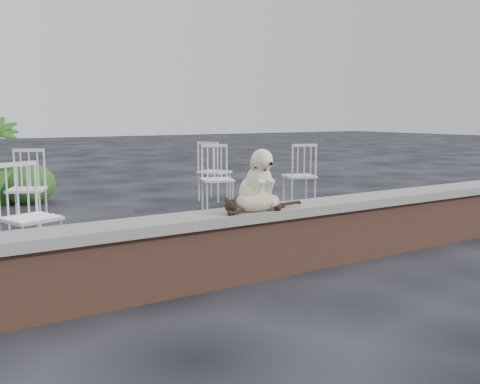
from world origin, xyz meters
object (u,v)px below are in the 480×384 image
chair_d (217,179)px  chair_c (299,175)px  dog (255,178)px  chair_a (30,216)px  chair_e (214,171)px  chair_b (27,188)px  cat (257,202)px

chair_d → chair_c: bearing=6.8°
dog → chair_a: bearing=144.6°
chair_e → chair_b: (-2.97, -0.56, 0.00)m
cat → chair_e: chair_e is taller
chair_e → cat: bearing=127.2°
chair_c → chair_e: (-0.76, 1.21, 0.00)m
chair_c → chair_e: 1.42m
chair_a → dog: bearing=-57.0°
chair_a → chair_d: 3.26m
chair_e → chair_a: same height
cat → chair_c: 3.78m
chair_c → chair_a: bearing=36.2°
chair_a → chair_b: 2.01m
chair_c → chair_a: 4.32m
chair_a → chair_d: bearing=10.7°
chair_e → chair_d: same height
cat → chair_a: bearing=139.9°
cat → chair_c: bearing=48.9°
chair_e → chair_a: (-3.35, -2.53, 0.00)m
chair_a → chair_d: size_ratio=1.00×
cat → chair_e: (1.88, 3.92, -0.19)m
chair_c → chair_d: 1.29m
cat → chair_c: (2.63, 2.71, -0.19)m
dog → cat: (-0.08, -0.15, -0.18)m
dog → cat: size_ratio=0.57×
chair_a → chair_c: bearing=-0.6°
dog → chair_a: dog is taller
chair_e → chair_a: bearing=99.8°
cat → chair_a: chair_a is taller
cat → dog: bearing=65.1°
cat → chair_d: 3.28m
chair_e → chair_b: same height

